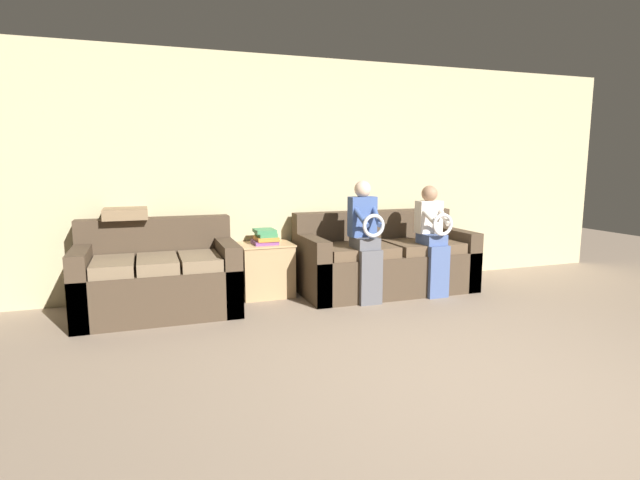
{
  "coord_description": "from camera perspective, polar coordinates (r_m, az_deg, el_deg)",
  "views": [
    {
      "loc": [
        -2.04,
        -2.14,
        1.42
      ],
      "look_at": [
        -0.6,
        1.93,
        0.74
      ],
      "focal_mm": 28.0,
      "sensor_mm": 36.0,
      "label": 1
    }
  ],
  "objects": [
    {
      "name": "ground_plane",
      "position": [
        3.28,
        22.73,
        -17.46
      ],
      "size": [
        14.0,
        14.0,
        0.0
      ],
      "primitive_type": "plane",
      "color": "gray"
    },
    {
      "name": "wall_back",
      "position": [
        5.76,
        1.27,
        7.44
      ],
      "size": [
        7.59,
        0.06,
        2.55
      ],
      "color": "#C6B789",
      "rests_on": "ground_plane"
    },
    {
      "name": "couch_main",
      "position": [
        5.6,
        7.36,
        -2.48
      ],
      "size": [
        1.91,
        0.86,
        0.87
      ],
      "color": "#473828",
      "rests_on": "ground_plane"
    },
    {
      "name": "couch_side",
      "position": [
        4.98,
        -18.03,
        -4.27
      ],
      "size": [
        1.45,
        0.88,
        0.88
      ],
      "color": "#473828",
      "rests_on": "ground_plane"
    },
    {
      "name": "child_left_seated",
      "position": [
        5.07,
        5.24,
        0.51
      ],
      "size": [
        0.28,
        0.37,
        1.23
      ],
      "color": "#56565B",
      "rests_on": "ground_plane"
    },
    {
      "name": "child_right_seated",
      "position": [
        5.44,
        12.79,
        0.6
      ],
      "size": [
        0.27,
        0.37,
        1.17
      ],
      "color": "#475B8E",
      "rests_on": "ground_plane"
    },
    {
      "name": "side_shelf",
      "position": [
        5.36,
        -6.19,
        -3.31
      ],
      "size": [
        0.56,
        0.46,
        0.57
      ],
      "color": "tan",
      "rests_on": "ground_plane"
    },
    {
      "name": "book_stack",
      "position": [
        5.3,
        -6.27,
        0.36
      ],
      "size": [
        0.25,
        0.31,
        0.16
      ],
      "color": "#7A4284",
      "rests_on": "side_shelf"
    },
    {
      "name": "throw_pillow",
      "position": [
        5.18,
        -21.34,
        2.84
      ],
      "size": [
        0.4,
        0.4,
        0.1
      ],
      "color": "#846B4C",
      "rests_on": "couch_side"
    }
  ]
}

